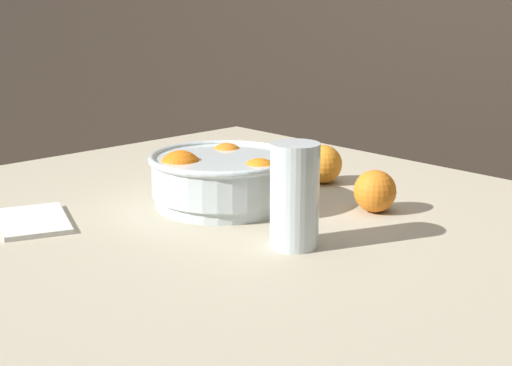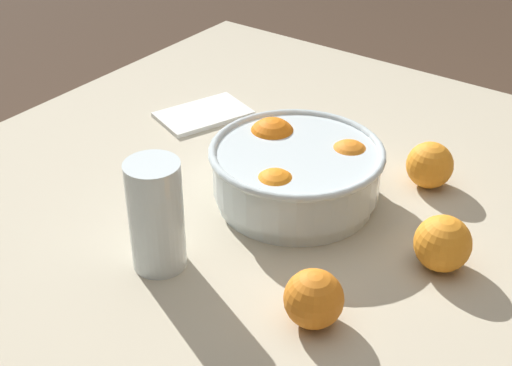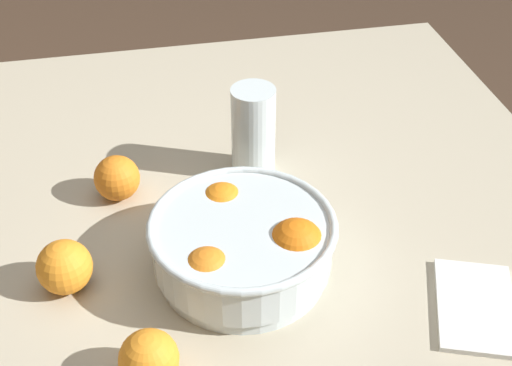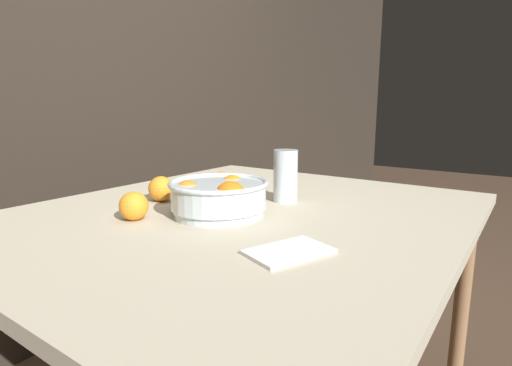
{
  "view_description": "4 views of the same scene",
  "coord_description": "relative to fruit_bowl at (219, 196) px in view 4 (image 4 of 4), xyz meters",
  "views": [
    {
      "loc": [
        0.84,
        -0.76,
        1.11
      ],
      "look_at": [
        0.01,
        0.02,
        0.81
      ],
      "focal_mm": 50.0,
      "sensor_mm": 36.0,
      "label": 1
    },
    {
      "loc": [
        0.68,
        0.5,
        1.35
      ],
      "look_at": [
        0.02,
        0.02,
        0.83
      ],
      "focal_mm": 50.0,
      "sensor_mm": 36.0,
      "label": 2
    },
    {
      "loc": [
        -0.79,
        0.15,
        1.47
      ],
      "look_at": [
        0.05,
        -0.02,
        0.8
      ],
      "focal_mm": 50.0,
      "sensor_mm": 36.0,
      "label": 3
    },
    {
      "loc": [
        -0.85,
        -0.64,
        1.04
      ],
      "look_at": [
        0.03,
        -0.02,
        0.83
      ],
      "focal_mm": 28.0,
      "sensor_mm": 36.0,
      "label": 4
    }
  ],
  "objects": [
    {
      "name": "orange_loose_near_bowl",
      "position": [
        -0.16,
        0.14,
        -0.01
      ],
      "size": [
        0.07,
        0.07,
        0.07
      ],
      "primitive_type": "sphere",
      "color": "orange",
      "rests_on": "dining_table"
    },
    {
      "name": "back_wall",
      "position": [
        0.08,
        1.0,
        0.5
      ],
      "size": [
        8.0,
        0.05,
        2.6
      ],
      "primitive_type": "cube",
      "color": "#2D261E",
      "rests_on": "ground_plane"
    },
    {
      "name": "dining_table",
      "position": [
        0.08,
        -0.02,
        -0.12
      ],
      "size": [
        1.27,
        1.1,
        0.75
      ],
      "color": "#B7AD93",
      "rests_on": "ground_plane"
    },
    {
      "name": "orange_loose_front",
      "position": [
        0.21,
        0.16,
        -0.01
      ],
      "size": [
        0.07,
        0.07,
        0.07
      ],
      "primitive_type": "sphere",
      "color": "orange",
      "rests_on": "dining_table"
    },
    {
      "name": "napkin",
      "position": [
        -0.13,
        -0.29,
        -0.05
      ],
      "size": [
        0.19,
        0.15,
        0.01
      ],
      "primitive_type": "cube",
      "rotation": [
        0.0,
        0.0,
        -0.36
      ],
      "color": "white",
      "rests_on": "dining_table"
    },
    {
      "name": "juice_glass",
      "position": [
        0.23,
        -0.06,
        0.02
      ],
      "size": [
        0.07,
        0.07,
        0.15
      ],
      "color": "#F4A314",
      "rests_on": "dining_table"
    },
    {
      "name": "fruit_bowl",
      "position": [
        0.0,
        0.0,
        0.0
      ],
      "size": [
        0.26,
        0.26,
        0.1
      ],
      "color": "silver",
      "rests_on": "dining_table"
    },
    {
      "name": "orange_loose_aside",
      "position": [
        0.02,
        0.24,
        -0.01
      ],
      "size": [
        0.08,
        0.08,
        0.08
      ],
      "primitive_type": "sphere",
      "color": "orange",
      "rests_on": "dining_table"
    }
  ]
}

